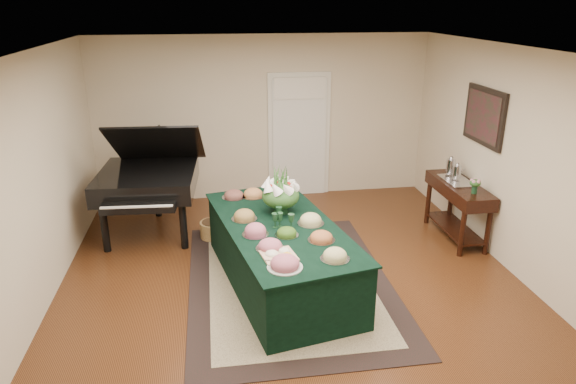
{
  "coord_description": "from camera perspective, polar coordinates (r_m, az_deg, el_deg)",
  "views": [
    {
      "loc": [
        -0.87,
        -5.35,
        3.19
      ],
      "look_at": [
        0.0,
        0.3,
        1.05
      ],
      "focal_mm": 32.0,
      "sensor_mm": 36.0,
      "label": 1
    }
  ],
  "objects": [
    {
      "name": "wall_painting",
      "position": [
        7.33,
        20.96,
        7.86
      ],
      "size": [
        0.05,
        0.95,
        0.75
      ],
      "color": "black",
      "rests_on": "ground"
    },
    {
      "name": "mahogany_sideboard",
      "position": [
        7.53,
        18.42,
        -0.43
      ],
      "size": [
        0.45,
        1.3,
        0.82
      ],
      "color": "black",
      "rests_on": "ground"
    },
    {
      "name": "kitchen_doorway",
      "position": [
        8.72,
        1.24,
        6.14
      ],
      "size": [
        1.05,
        0.07,
        2.1
      ],
      "color": "beige",
      "rests_on": "ground"
    },
    {
      "name": "pink_bouquet",
      "position": [
        7.1,
        20.08,
        0.89
      ],
      "size": [
        0.16,
        0.16,
        0.21
      ],
      "color": "#16371F",
      "rests_on": "mahogany_sideboard"
    },
    {
      "name": "food_platters",
      "position": [
        5.9,
        -1.09,
        -3.24
      ],
      "size": [
        1.21,
        2.4,
        0.11
      ],
      "color": "silver",
      "rests_on": "buffet_table"
    },
    {
      "name": "green_goblets",
      "position": [
        5.85,
        -0.76,
        -2.98
      ],
      "size": [
        0.25,
        0.31,
        0.18
      ],
      "color": "#16371F",
      "rests_on": "buffet_table"
    },
    {
      "name": "floral_centerpiece",
      "position": [
        6.14,
        -0.83,
        0.09
      ],
      "size": [
        0.47,
        0.47,
        0.47
      ],
      "color": "#16371F",
      "rests_on": "buffet_table"
    },
    {
      "name": "grand_piano",
      "position": [
        7.49,
        -15.26,
        1.36
      ],
      "size": [
        1.53,
        1.69,
        1.66
      ],
      "color": "black",
      "rests_on": "ground"
    },
    {
      "name": "tea_service",
      "position": [
        7.6,
        17.99,
        2.26
      ],
      "size": [
        0.34,
        0.58,
        0.3
      ],
      "color": "silver",
      "rests_on": "mahogany_sideboard"
    },
    {
      "name": "buffet_table",
      "position": [
        6.08,
        -0.87,
        -6.9
      ],
      "size": [
        1.69,
        2.76,
        0.77
      ],
      "color": "black",
      "rests_on": "ground"
    },
    {
      "name": "wicker_basket",
      "position": [
        7.42,
        -8.29,
        -4.16
      ],
      "size": [
        0.38,
        0.38,
        0.24
      ],
      "primitive_type": "cylinder",
      "color": "#9E7840",
      "rests_on": "ground"
    },
    {
      "name": "area_rug",
      "position": [
        6.28,
        0.16,
        -9.94
      ],
      "size": [
        2.38,
        3.34,
        0.01
      ],
      "color": "black",
      "rests_on": "ground"
    },
    {
      "name": "ground",
      "position": [
        6.29,
        0.42,
        -9.96
      ],
      "size": [
        6.0,
        6.0,
        0.0
      ],
      "primitive_type": "plane",
      "color": "black",
      "rests_on": "ground"
    },
    {
      "name": "cutting_board",
      "position": [
        5.21,
        -1.1,
        -6.76
      ],
      "size": [
        0.39,
        0.39,
        0.1
      ],
      "color": "tan",
      "rests_on": "buffet_table"
    }
  ]
}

